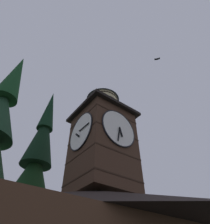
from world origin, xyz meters
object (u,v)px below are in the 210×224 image
pine_tree_behind (29,189)px  clock_tower (102,139)px  moon (40,214)px  flying_bird_high (157,59)px

pine_tree_behind → clock_tower: bearing=108.3°
clock_tower → pine_tree_behind: bearing=-71.7°
clock_tower → moon: clock_tower is taller
moon → flying_bird_high: 46.10m
clock_tower → moon: size_ratio=4.31×
pine_tree_behind → moon: pine_tree_behind is taller
clock_tower → pine_tree_behind: (2.41, -7.28, -2.30)m
clock_tower → pine_tree_behind: size_ratio=0.49×
moon → clock_tower: bearing=74.8°
clock_tower → flying_bird_high: 10.74m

